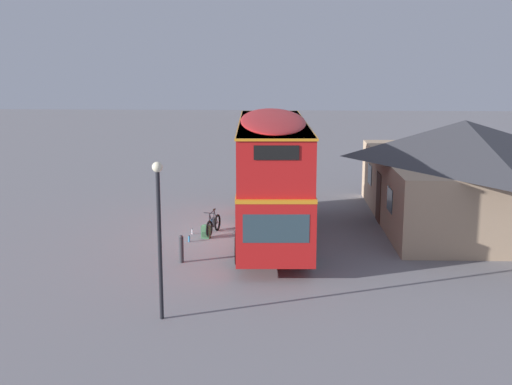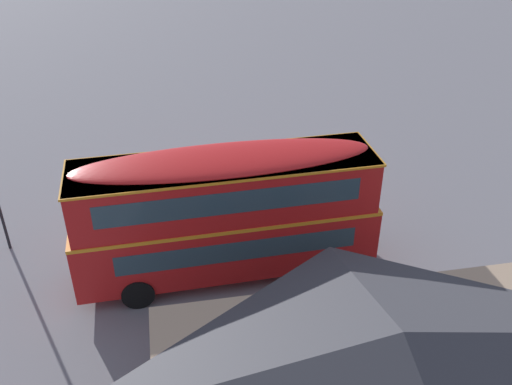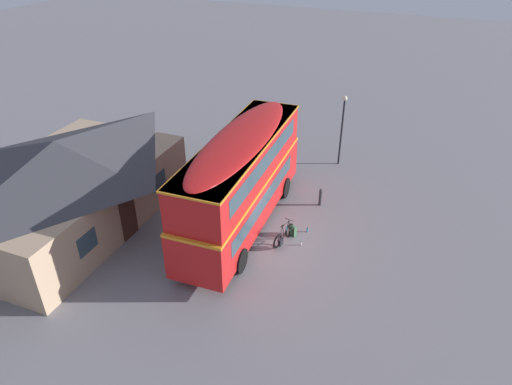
% 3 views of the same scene
% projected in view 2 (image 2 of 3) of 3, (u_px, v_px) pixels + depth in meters
% --- Properties ---
extents(ground_plane, '(120.00, 120.00, 0.00)m').
position_uv_depth(ground_plane, '(243.00, 252.00, 21.69)').
color(ground_plane, slate).
extents(double_decker_bus, '(10.49, 3.02, 4.79)m').
position_uv_depth(double_decker_bus, '(226.00, 211.00, 19.34)').
color(double_decker_bus, black).
rests_on(double_decker_bus, ground).
extents(touring_bicycle, '(1.72, 0.53, 1.00)m').
position_uv_depth(touring_bicycle, '(235.00, 225.00, 22.59)').
color(touring_bicycle, black).
rests_on(touring_bicycle, ground).
extents(backpack_on_ground, '(0.32, 0.37, 0.55)m').
position_uv_depth(backpack_on_ground, '(217.00, 226.00, 22.73)').
color(backpack_on_ground, '#386642').
rests_on(backpack_on_ground, ground).
extents(water_bottle_clear_plastic, '(0.06, 0.06, 0.22)m').
position_uv_depth(water_bottle_clear_plastic, '(230.00, 219.00, 23.41)').
color(water_bottle_clear_plastic, silver).
rests_on(water_bottle_clear_plastic, ground).
extents(water_bottle_blue_sports, '(0.08, 0.08, 0.25)m').
position_uv_depth(water_bottle_blue_sports, '(203.00, 222.00, 23.22)').
color(water_bottle_blue_sports, '#338CBF').
rests_on(water_bottle_blue_sports, ground).
extents(kerb_bollard, '(0.16, 0.16, 0.97)m').
position_uv_depth(kerb_bollard, '(139.00, 222.00, 22.58)').
color(kerb_bollard, '#333338').
rests_on(kerb_bollard, ground).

